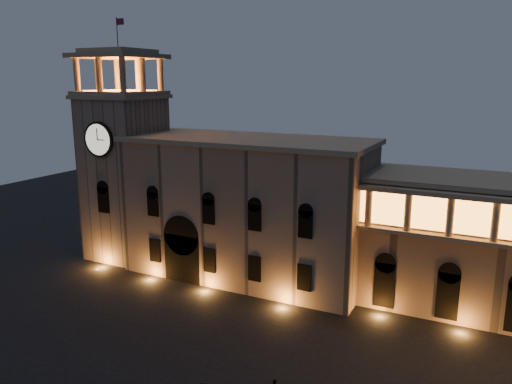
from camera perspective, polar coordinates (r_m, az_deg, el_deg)
ground at (r=47.69m, az=-11.47°, el=-18.42°), size 160.00×160.00×0.00m
government_building at (r=62.54m, az=-1.06°, el=-1.83°), size 30.80×12.80×17.60m
clock_tower at (r=71.22m, az=-14.74°, el=2.61°), size 9.80×9.80×32.40m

